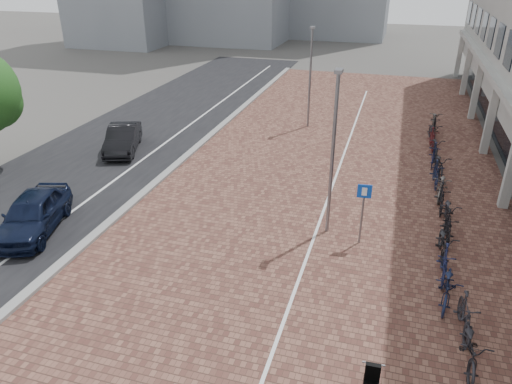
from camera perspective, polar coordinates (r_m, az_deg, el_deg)
name	(u,v)px	position (r m, az deg, el deg)	size (l,w,h in m)	color
ground	(189,336)	(12.86, -7.99, -16.65)	(140.00, 140.00, 0.00)	#474442
plaza_brick	(335,168)	(22.35, 9.35, 2.84)	(14.50, 42.00, 0.04)	brown
street_asphalt	(123,145)	(25.92, -15.55, 5.48)	(8.00, 50.00, 0.03)	black
curb	(192,151)	(24.12, -7.59, 4.87)	(0.35, 42.00, 0.14)	gray
lane_line	(158,148)	(24.94, -11.60, 5.16)	(0.12, 44.00, 0.00)	white
parking_line	(339,168)	(22.32, 9.87, 2.84)	(0.10, 30.00, 0.00)	white
car_navy	(33,214)	(18.40, -25.10, -2.36)	(1.63, 4.04, 1.38)	black
car_dark	(123,139)	(24.85, -15.62, 6.16)	(1.35, 3.88, 1.28)	black
parking_sign	(363,205)	(15.96, 12.65, -1.57)	(0.46, 0.11, 2.20)	slate
lamp_near	(332,157)	(15.92, 9.10, 4.09)	(0.12, 0.12, 5.63)	slate
lamp_far	(310,79)	(27.24, 6.46, 13.22)	(0.12, 0.12, 5.45)	slate
bike_row	(441,186)	(20.49, 21.19, 0.70)	(1.18, 20.38, 1.05)	black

